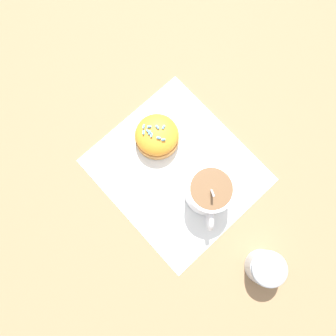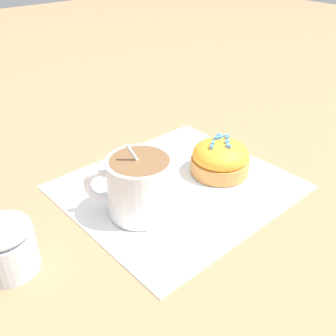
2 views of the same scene
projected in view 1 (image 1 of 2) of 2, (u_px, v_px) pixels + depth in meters
The scene contains 5 objects.
ground_plane at pixel (177, 170), 0.62m from camera, with size 3.00×3.00×0.00m, color #93704C.
paper_napkin at pixel (177, 170), 0.62m from camera, with size 0.29×0.27×0.00m.
coffee_cup at pixel (209, 192), 0.57m from camera, with size 0.10×0.09×0.09m.
frosted_pastry at pixel (157, 136), 0.60m from camera, with size 0.08×0.08×0.05m.
sugar_bowl at pixel (266, 269), 0.55m from camera, with size 0.06×0.06×0.06m.
Camera 1 is at (0.08, -0.09, 0.61)m, focal length 35.00 mm.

